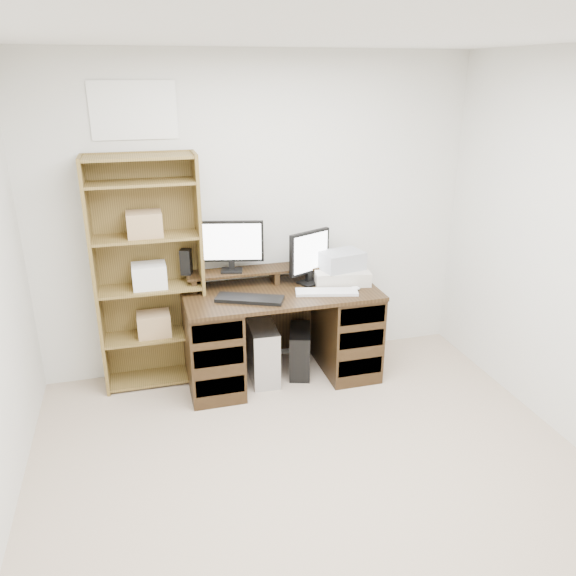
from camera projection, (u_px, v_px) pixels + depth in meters
name	position (u px, v px, depth m)	size (l,w,h in m)	color
room	(347.00, 316.00, 2.66)	(3.54, 4.04, 2.54)	tan
desk	(281.00, 333.00, 4.47)	(1.50, 0.70, 0.75)	black
riser_shelf	(274.00, 271.00, 4.50)	(1.40, 0.22, 0.12)	black
monitor_wide	(231.00, 243.00, 4.33)	(0.50, 0.17, 0.40)	black
monitor_small	(310.00, 255.00, 4.42)	(0.37, 0.22, 0.43)	black
speaker	(186.00, 262.00, 4.31)	(0.08, 0.08, 0.20)	black
keyboard_black	(250.00, 299.00, 4.15)	(0.50, 0.17, 0.03)	black
keyboard_white	(327.00, 292.00, 4.29)	(0.47, 0.14, 0.02)	silver
mouse	(355.00, 288.00, 4.34)	(0.08, 0.06, 0.03)	silver
printer	(341.00, 275.00, 4.52)	(0.43, 0.32, 0.11)	beige
basket	(341.00, 260.00, 4.47)	(0.33, 0.24, 0.14)	#999DA4
tower_silver	(262.00, 351.00, 4.51)	(0.21, 0.47, 0.47)	#B0B3B7
tower_black	(300.00, 351.00, 4.60)	(0.27, 0.41, 0.38)	black
bookshelf	(149.00, 272.00, 4.24)	(0.80, 0.30, 1.80)	brown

